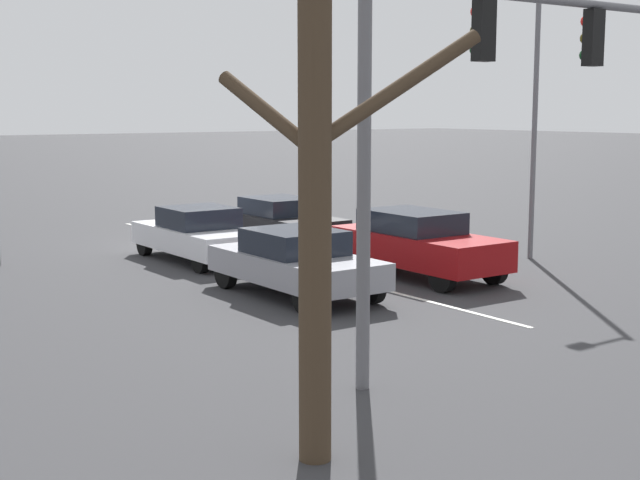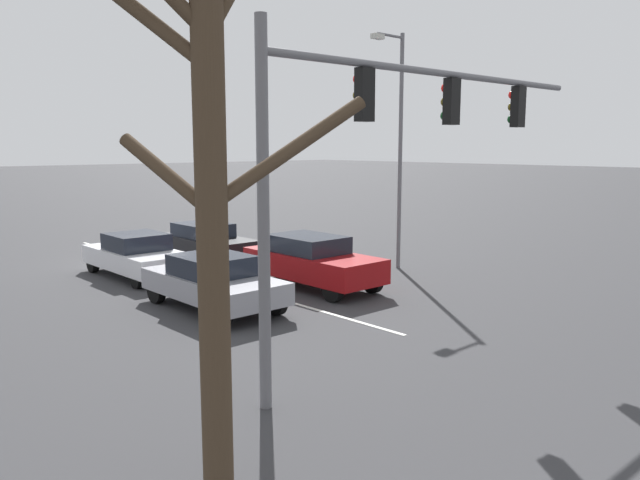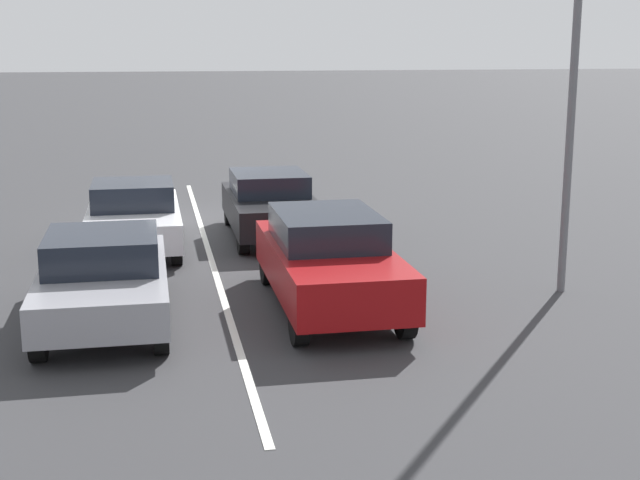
{
  "view_description": "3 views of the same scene",
  "coord_description": "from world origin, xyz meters",
  "px_view_note": "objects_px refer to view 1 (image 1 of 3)",
  "views": [
    {
      "loc": [
        12.56,
        23.67,
        4.04
      ],
      "look_at": [
        1.43,
        7.94,
        1.21
      ],
      "focal_mm": 50.0,
      "sensor_mm": 36.0,
      "label": 1
    },
    {
      "loc": [
        10.79,
        21.71,
        4.34
      ],
      "look_at": [
        -1.05,
        8.69,
        1.67
      ],
      "focal_mm": 35.0,
      "sensor_mm": 36.0,
      "label": 2
    },
    {
      "loc": [
        1.17,
        21.73,
        4.37
      ],
      "look_at": [
        -1.42,
        8.31,
        1.33
      ],
      "focal_mm": 50.0,
      "sensor_mm": 36.0,
      "label": 3
    }
  ],
  "objects_px": {
    "car_maroon_leftlane_front": "(417,242)",
    "street_lamp_left_shoulder": "(532,88)",
    "traffic_signal_gantry": "(518,71)",
    "bare_tree_near": "(313,152)",
    "car_black_leftlane_second": "(282,222)",
    "car_gray_midlane_front": "(295,261)",
    "car_white_midlane_second": "(199,234)"
  },
  "relations": [
    {
      "from": "car_maroon_leftlane_front",
      "to": "car_black_leftlane_second",
      "type": "bearing_deg",
      "value": -88.02
    },
    {
      "from": "car_black_leftlane_second",
      "to": "traffic_signal_gantry",
      "type": "distance_m",
      "value": 12.91
    },
    {
      "from": "car_maroon_leftlane_front",
      "to": "street_lamp_left_shoulder",
      "type": "relative_size",
      "value": 0.58
    },
    {
      "from": "car_gray_midlane_front",
      "to": "bare_tree_near",
      "type": "distance_m",
      "value": 9.62
    },
    {
      "from": "car_maroon_leftlane_front",
      "to": "traffic_signal_gantry",
      "type": "relative_size",
      "value": 0.49
    },
    {
      "from": "car_maroon_leftlane_front",
      "to": "traffic_signal_gantry",
      "type": "xyz_separation_m",
      "value": [
        3.39,
        6.17,
        3.81
      ]
    },
    {
      "from": "street_lamp_left_shoulder",
      "to": "traffic_signal_gantry",
      "type": "bearing_deg",
      "value": 40.16
    },
    {
      "from": "car_black_leftlane_second",
      "to": "street_lamp_left_shoulder",
      "type": "distance_m",
      "value": 8.02
    },
    {
      "from": "car_white_midlane_second",
      "to": "street_lamp_left_shoulder",
      "type": "height_order",
      "value": "street_lamp_left_shoulder"
    },
    {
      "from": "car_maroon_leftlane_front",
      "to": "car_black_leftlane_second",
      "type": "height_order",
      "value": "car_maroon_leftlane_front"
    },
    {
      "from": "car_white_midlane_second",
      "to": "bare_tree_near",
      "type": "xyz_separation_m",
      "value": [
        5.34,
        13.04,
        2.85
      ]
    },
    {
      "from": "car_gray_midlane_front",
      "to": "bare_tree_near",
      "type": "relative_size",
      "value": 0.63
    },
    {
      "from": "car_black_leftlane_second",
      "to": "traffic_signal_gantry",
      "type": "bearing_deg",
      "value": 75.0
    },
    {
      "from": "car_black_leftlane_second",
      "to": "traffic_signal_gantry",
      "type": "xyz_separation_m",
      "value": [
        3.19,
        11.9,
        3.88
      ]
    },
    {
      "from": "car_white_midlane_second",
      "to": "traffic_signal_gantry",
      "type": "distance_m",
      "value": 11.94
    },
    {
      "from": "car_white_midlane_second",
      "to": "bare_tree_near",
      "type": "height_order",
      "value": "bare_tree_near"
    },
    {
      "from": "car_gray_midlane_front",
      "to": "street_lamp_left_shoulder",
      "type": "relative_size",
      "value": 0.55
    },
    {
      "from": "car_black_leftlane_second",
      "to": "car_gray_midlane_front",
      "type": "bearing_deg",
      "value": 59.59
    },
    {
      "from": "street_lamp_left_shoulder",
      "to": "bare_tree_near",
      "type": "xyz_separation_m",
      "value": [
        12.75,
        8.13,
        -1.04
      ]
    },
    {
      "from": "bare_tree_near",
      "to": "street_lamp_left_shoulder",
      "type": "bearing_deg",
      "value": -147.48
    },
    {
      "from": "bare_tree_near",
      "to": "car_black_leftlane_second",
      "type": "bearing_deg",
      "value": -121.57
    },
    {
      "from": "car_maroon_leftlane_front",
      "to": "street_lamp_left_shoulder",
      "type": "bearing_deg",
      "value": -177.29
    },
    {
      "from": "traffic_signal_gantry",
      "to": "car_gray_midlane_front",
      "type": "bearing_deg",
      "value": -87.4
    },
    {
      "from": "car_maroon_leftlane_front",
      "to": "car_black_leftlane_second",
      "type": "relative_size",
      "value": 1.1
    },
    {
      "from": "car_black_leftlane_second",
      "to": "bare_tree_near",
      "type": "relative_size",
      "value": 0.61
    },
    {
      "from": "traffic_signal_gantry",
      "to": "street_lamp_left_shoulder",
      "type": "height_order",
      "value": "street_lamp_left_shoulder"
    },
    {
      "from": "car_maroon_leftlane_front",
      "to": "bare_tree_near",
      "type": "distance_m",
      "value": 12.01
    },
    {
      "from": "car_gray_midlane_front",
      "to": "street_lamp_left_shoulder",
      "type": "distance_m",
      "value": 8.72
    },
    {
      "from": "car_maroon_leftlane_front",
      "to": "traffic_signal_gantry",
      "type": "distance_m",
      "value": 8.0
    },
    {
      "from": "car_white_midlane_second",
      "to": "car_black_leftlane_second",
      "type": "bearing_deg",
      "value": -168.63
    },
    {
      "from": "car_maroon_leftlane_front",
      "to": "car_gray_midlane_front",
      "type": "bearing_deg",
      "value": 2.67
    },
    {
      "from": "street_lamp_left_shoulder",
      "to": "car_white_midlane_second",
      "type": "bearing_deg",
      "value": -33.55
    }
  ]
}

